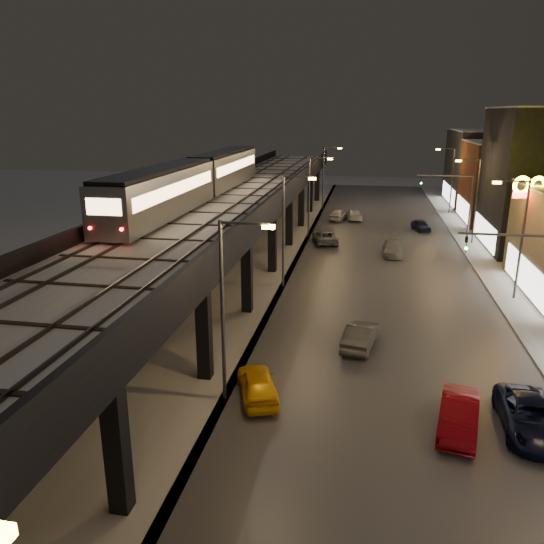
{
  "coord_description": "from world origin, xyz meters",
  "views": [
    {
      "loc": [
        5.74,
        -9.45,
        13.6
      ],
      "look_at": [
        0.65,
        18.59,
        5.0
      ],
      "focal_mm": 35.0,
      "sensor_mm": 36.0,
      "label": 1
    }
  ],
  "objects_px": {
    "car_taxi": "(258,385)",
    "car_onc_silver": "(459,416)",
    "subway_train": "(198,178)",
    "car_onc_white": "(392,249)",
    "car_mid_silver": "(325,237)",
    "car_near_white": "(360,336)",
    "car_onc_dark": "(531,418)",
    "car_far_white": "(339,215)",
    "car_mid_dark": "(353,215)",
    "car_onc_red": "(421,226)"
  },
  "relations": [
    {
      "from": "car_taxi",
      "to": "car_onc_silver",
      "type": "height_order",
      "value": "car_onc_silver"
    },
    {
      "from": "subway_train",
      "to": "car_onc_white",
      "type": "xyz_separation_m",
      "value": [
        16.89,
        8.63,
        -7.6
      ]
    },
    {
      "from": "car_mid_silver",
      "to": "car_near_white",
      "type": "bearing_deg",
      "value": 86.56
    },
    {
      "from": "car_near_white",
      "to": "car_onc_dark",
      "type": "distance_m",
      "value": 10.77
    },
    {
      "from": "subway_train",
      "to": "car_onc_silver",
      "type": "xyz_separation_m",
      "value": [
        18.68,
        -21.73,
        -7.52
      ]
    },
    {
      "from": "car_taxi",
      "to": "car_onc_silver",
      "type": "distance_m",
      "value": 9.39
    },
    {
      "from": "car_taxi",
      "to": "car_far_white",
      "type": "relative_size",
      "value": 1.01
    },
    {
      "from": "car_onc_dark",
      "to": "car_onc_white",
      "type": "bearing_deg",
      "value": 101.06
    },
    {
      "from": "car_mid_dark",
      "to": "car_onc_dark",
      "type": "relative_size",
      "value": 0.88
    },
    {
      "from": "car_taxi",
      "to": "car_mid_silver",
      "type": "relative_size",
      "value": 0.85
    },
    {
      "from": "car_mid_dark",
      "to": "car_onc_white",
      "type": "bearing_deg",
      "value": 94.0
    },
    {
      "from": "subway_train",
      "to": "car_far_white",
      "type": "distance_m",
      "value": 28.79
    },
    {
      "from": "car_onc_white",
      "to": "car_onc_red",
      "type": "bearing_deg",
      "value": 72.56
    },
    {
      "from": "subway_train",
      "to": "car_taxi",
      "type": "relative_size",
      "value": 7.76
    },
    {
      "from": "car_onc_dark",
      "to": "car_onc_red",
      "type": "height_order",
      "value": "car_onc_dark"
    },
    {
      "from": "subway_train",
      "to": "car_onc_silver",
      "type": "relative_size",
      "value": 7.34
    },
    {
      "from": "car_near_white",
      "to": "car_far_white",
      "type": "distance_m",
      "value": 39.48
    },
    {
      "from": "car_mid_silver",
      "to": "car_onc_dark",
      "type": "height_order",
      "value": "car_onc_dark"
    },
    {
      "from": "car_taxi",
      "to": "car_onc_red",
      "type": "height_order",
      "value": "car_taxi"
    },
    {
      "from": "car_onc_silver",
      "to": "car_onc_red",
      "type": "relative_size",
      "value": 1.24
    },
    {
      "from": "car_onc_dark",
      "to": "car_near_white",
      "type": "bearing_deg",
      "value": 136.32
    },
    {
      "from": "car_near_white",
      "to": "car_mid_dark",
      "type": "bearing_deg",
      "value": -77.66
    },
    {
      "from": "car_onc_white",
      "to": "car_onc_red",
      "type": "relative_size",
      "value": 1.25
    },
    {
      "from": "car_taxi",
      "to": "car_near_white",
      "type": "relative_size",
      "value": 0.97
    },
    {
      "from": "subway_train",
      "to": "car_onc_dark",
      "type": "distance_m",
      "value": 31.4
    },
    {
      "from": "car_taxi",
      "to": "car_onc_red",
      "type": "xyz_separation_m",
      "value": [
        11.27,
        41.34,
        -0.11
      ]
    },
    {
      "from": "car_mid_silver",
      "to": "car_mid_dark",
      "type": "xyz_separation_m",
      "value": [
        2.59,
        13.65,
        -0.04
      ]
    },
    {
      "from": "car_onc_dark",
      "to": "car_onc_white",
      "type": "distance_m",
      "value": 30.35
    },
    {
      "from": "car_far_white",
      "to": "car_mid_dark",
      "type": "bearing_deg",
      "value": -149.56
    },
    {
      "from": "car_mid_dark",
      "to": "car_onc_white",
      "type": "height_order",
      "value": "car_onc_white"
    },
    {
      "from": "car_mid_silver",
      "to": "car_onc_silver",
      "type": "bearing_deg",
      "value": 91.54
    },
    {
      "from": "car_mid_silver",
      "to": "car_far_white",
      "type": "bearing_deg",
      "value": -106.04
    },
    {
      "from": "car_taxi",
      "to": "car_mid_silver",
      "type": "height_order",
      "value": "car_taxi"
    },
    {
      "from": "car_far_white",
      "to": "car_onc_white",
      "type": "bearing_deg",
      "value": 124.54
    },
    {
      "from": "car_onc_silver",
      "to": "car_taxi",
      "type": "bearing_deg",
      "value": -176.33
    },
    {
      "from": "car_onc_white",
      "to": "car_far_white",
      "type": "bearing_deg",
      "value": 109.86
    },
    {
      "from": "subway_train",
      "to": "car_taxi",
      "type": "bearing_deg",
      "value": -65.5
    },
    {
      "from": "subway_train",
      "to": "car_onc_silver",
      "type": "bearing_deg",
      "value": -49.32
    },
    {
      "from": "subway_train",
      "to": "car_taxi",
      "type": "height_order",
      "value": "subway_train"
    },
    {
      "from": "car_onc_silver",
      "to": "car_onc_dark",
      "type": "xyz_separation_m",
      "value": [
        3.1,
        0.41,
        -0.02
      ]
    },
    {
      "from": "subway_train",
      "to": "car_onc_red",
      "type": "relative_size",
      "value": 9.08
    },
    {
      "from": "car_near_white",
      "to": "car_mid_silver",
      "type": "height_order",
      "value": "car_near_white"
    },
    {
      "from": "car_onc_white",
      "to": "car_mid_silver",
      "type": "bearing_deg",
      "value": 150.35
    },
    {
      "from": "subway_train",
      "to": "car_mid_dark",
      "type": "distance_m",
      "value": 30.01
    },
    {
      "from": "car_far_white",
      "to": "subway_train",
      "type": "bearing_deg",
      "value": 81.87
    },
    {
      "from": "car_mid_dark",
      "to": "car_onc_red",
      "type": "distance_m",
      "value": 9.79
    },
    {
      "from": "car_onc_silver",
      "to": "car_onc_white",
      "type": "relative_size",
      "value": 0.99
    },
    {
      "from": "car_onc_silver",
      "to": "car_onc_white",
      "type": "bearing_deg",
      "value": 104.3
    },
    {
      "from": "car_onc_dark",
      "to": "car_onc_white",
      "type": "relative_size",
      "value": 1.14
    },
    {
      "from": "car_far_white",
      "to": "car_onc_dark",
      "type": "xyz_separation_m",
      "value": [
        11.16,
        -47.0,
        0.0
      ]
    }
  ]
}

